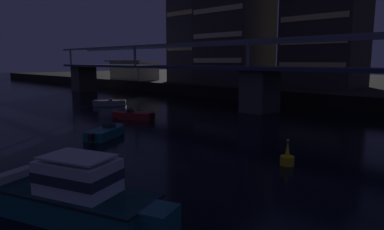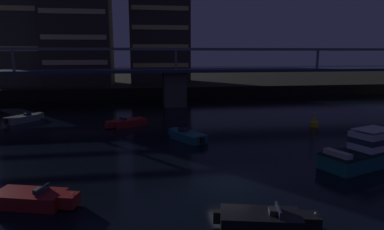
{
  "view_description": "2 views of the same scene",
  "coord_description": "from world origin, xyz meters",
  "px_view_note": "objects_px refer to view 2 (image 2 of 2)",
  "views": [
    {
      "loc": [
        25.33,
        -4.13,
        6.7
      ],
      "look_at": [
        3.37,
        18.26,
        1.78
      ],
      "focal_mm": 32.18,
      "sensor_mm": 36.0,
      "label": 1
    },
    {
      "loc": [
        -5.74,
        -20.46,
        8.56
      ],
      "look_at": [
        0.31,
        17.75,
        1.43
      ],
      "focal_mm": 31.44,
      "sensor_mm": 36.0,
      "label": 2
    }
  ],
  "objects_px": {
    "speedboat_mid_center": "(265,220)",
    "speedboat_mid_right": "(33,199)",
    "speedboat_near_right": "(187,136)",
    "river_bridge": "(174,78)",
    "speedboat_mid_left": "(127,123)",
    "tower_west_tall": "(78,26)",
    "channel_buoy": "(314,123)",
    "speedboat_far_left": "(24,119)",
    "cabin_cruiser_near_left": "(369,151)",
    "tower_central": "(159,37)"
  },
  "relations": [
    {
      "from": "river_bridge",
      "to": "speedboat_mid_center",
      "type": "height_order",
      "value": "river_bridge"
    },
    {
      "from": "speedboat_mid_right",
      "to": "speedboat_near_right",
      "type": "bearing_deg",
      "value": 50.69
    },
    {
      "from": "cabin_cruiser_near_left",
      "to": "speedboat_far_left",
      "type": "height_order",
      "value": "cabin_cruiser_near_left"
    },
    {
      "from": "tower_central",
      "to": "channel_buoy",
      "type": "relative_size",
      "value": 11.32
    },
    {
      "from": "speedboat_near_right",
      "to": "speedboat_far_left",
      "type": "height_order",
      "value": "same"
    },
    {
      "from": "speedboat_near_right",
      "to": "speedboat_far_left",
      "type": "xyz_separation_m",
      "value": [
        -19.2,
        12.25,
        0.0
      ]
    },
    {
      "from": "speedboat_near_right",
      "to": "speedboat_far_left",
      "type": "distance_m",
      "value": 22.78
    },
    {
      "from": "channel_buoy",
      "to": "speedboat_near_right",
      "type": "bearing_deg",
      "value": -166.51
    },
    {
      "from": "speedboat_mid_center",
      "to": "speedboat_far_left",
      "type": "xyz_separation_m",
      "value": [
        -20.54,
        29.9,
        0.0
      ]
    },
    {
      "from": "cabin_cruiser_near_left",
      "to": "speedboat_near_right",
      "type": "distance_m",
      "value": 16.11
    },
    {
      "from": "tower_central",
      "to": "speedboat_far_left",
      "type": "relative_size",
      "value": 4.26
    },
    {
      "from": "speedboat_mid_left",
      "to": "speedboat_mid_center",
      "type": "distance_m",
      "value": 26.34
    },
    {
      "from": "tower_west_tall",
      "to": "speedboat_mid_left",
      "type": "bearing_deg",
      "value": -72.28
    },
    {
      "from": "channel_buoy",
      "to": "tower_west_tall",
      "type": "bearing_deg",
      "value": 131.92
    },
    {
      "from": "speedboat_mid_right",
      "to": "tower_central",
      "type": "bearing_deg",
      "value": 79.23
    },
    {
      "from": "tower_west_tall",
      "to": "tower_central",
      "type": "height_order",
      "value": "tower_west_tall"
    },
    {
      "from": "speedboat_far_left",
      "to": "river_bridge",
      "type": "bearing_deg",
      "value": 27.12
    },
    {
      "from": "speedboat_mid_left",
      "to": "speedboat_mid_right",
      "type": "relative_size",
      "value": 0.95
    },
    {
      "from": "river_bridge",
      "to": "speedboat_mid_left",
      "type": "bearing_deg",
      "value": -115.71
    },
    {
      "from": "speedboat_mid_left",
      "to": "speedboat_near_right",
      "type": "bearing_deg",
      "value": -51.02
    },
    {
      "from": "cabin_cruiser_near_left",
      "to": "speedboat_mid_left",
      "type": "height_order",
      "value": "cabin_cruiser_near_left"
    },
    {
      "from": "river_bridge",
      "to": "speedboat_far_left",
      "type": "distance_m",
      "value": 23.18
    },
    {
      "from": "tower_central",
      "to": "speedboat_mid_left",
      "type": "distance_m",
      "value": 38.65
    },
    {
      "from": "river_bridge",
      "to": "channel_buoy",
      "type": "xyz_separation_m",
      "value": [
        14.62,
        -18.88,
        -4.09
      ]
    },
    {
      "from": "tower_west_tall",
      "to": "channel_buoy",
      "type": "bearing_deg",
      "value": -48.08
    },
    {
      "from": "speedboat_mid_center",
      "to": "speedboat_mid_left",
      "type": "bearing_deg",
      "value": 106.51
    },
    {
      "from": "tower_west_tall",
      "to": "cabin_cruiser_near_left",
      "type": "bearing_deg",
      "value": -59.09
    },
    {
      "from": "tower_central",
      "to": "speedboat_mid_right",
      "type": "relative_size",
      "value": 3.86
    },
    {
      "from": "tower_west_tall",
      "to": "speedboat_far_left",
      "type": "xyz_separation_m",
      "value": [
        -2.88,
        -27.21,
        -13.56
      ]
    },
    {
      "from": "speedboat_mid_left",
      "to": "speedboat_mid_center",
      "type": "bearing_deg",
      "value": -73.49
    },
    {
      "from": "tower_west_tall",
      "to": "speedboat_mid_right",
      "type": "distance_m",
      "value": 54.64
    },
    {
      "from": "river_bridge",
      "to": "speedboat_mid_center",
      "type": "distance_m",
      "value": 40.51
    },
    {
      "from": "cabin_cruiser_near_left",
      "to": "speedboat_mid_right",
      "type": "height_order",
      "value": "cabin_cruiser_near_left"
    },
    {
      "from": "channel_buoy",
      "to": "speedboat_mid_center",
      "type": "bearing_deg",
      "value": -123.88
    },
    {
      "from": "river_bridge",
      "to": "speedboat_mid_left",
      "type": "distance_m",
      "value": 17.21
    },
    {
      "from": "tower_west_tall",
      "to": "speedboat_mid_left",
      "type": "xyz_separation_m",
      "value": [
        10.18,
        -31.86,
        -13.56
      ]
    },
    {
      "from": "speedboat_mid_right",
      "to": "speedboat_mid_left",
      "type": "bearing_deg",
      "value": 77.41
    },
    {
      "from": "speedboat_mid_center",
      "to": "channel_buoy",
      "type": "bearing_deg",
      "value": 56.12
    },
    {
      "from": "tower_west_tall",
      "to": "speedboat_far_left",
      "type": "distance_m",
      "value": 30.53
    },
    {
      "from": "speedboat_mid_center",
      "to": "speedboat_near_right",
      "type": "bearing_deg",
      "value": 94.33
    },
    {
      "from": "river_bridge",
      "to": "tower_west_tall",
      "type": "xyz_separation_m",
      "value": [
        -17.42,
        16.81,
        9.41
      ]
    },
    {
      "from": "speedboat_far_left",
      "to": "channel_buoy",
      "type": "height_order",
      "value": "channel_buoy"
    },
    {
      "from": "speedboat_mid_center",
      "to": "channel_buoy",
      "type": "relative_size",
      "value": 2.96
    },
    {
      "from": "river_bridge",
      "to": "cabin_cruiser_near_left",
      "type": "bearing_deg",
      "value": -69.7
    },
    {
      "from": "speedboat_mid_left",
      "to": "channel_buoy",
      "type": "relative_size",
      "value": 2.8
    },
    {
      "from": "speedboat_mid_center",
      "to": "speedboat_mid_right",
      "type": "relative_size",
      "value": 1.01
    },
    {
      "from": "speedboat_near_right",
      "to": "speedboat_mid_center",
      "type": "relative_size",
      "value": 0.94
    },
    {
      "from": "speedboat_mid_left",
      "to": "speedboat_mid_right",
      "type": "distance_m",
      "value": 21.29
    },
    {
      "from": "tower_west_tall",
      "to": "cabin_cruiser_near_left",
      "type": "relative_size",
      "value": 2.57
    },
    {
      "from": "cabin_cruiser_near_left",
      "to": "tower_west_tall",
      "type": "bearing_deg",
      "value": 120.91
    }
  ]
}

